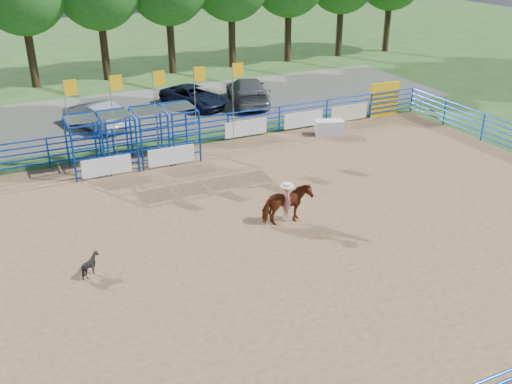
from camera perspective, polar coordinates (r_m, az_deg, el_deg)
ground at (r=20.80m, az=0.19°, el=-4.50°), size 120.00×120.00×0.00m
arena_dirt at (r=20.80m, az=0.19°, el=-4.47°), size 30.00×20.00×0.02m
gravel_strip at (r=35.75m, az=-11.63°, el=7.85°), size 40.00×10.00×0.01m
announcer_table at (r=31.12m, az=7.34°, el=6.40°), size 1.66×1.20×0.81m
horse_and_rider at (r=21.32m, az=3.09°, el=-1.10°), size 1.88×0.91×2.30m
calf at (r=19.21m, az=-16.22°, el=-6.98°), size 0.68×0.60×0.74m
car_b at (r=33.16m, az=-15.76°, el=7.44°), size 3.24×4.78×1.49m
car_c at (r=36.08m, az=-6.27°, el=9.46°), size 3.75×5.15×1.30m
car_d at (r=36.53m, az=-0.83°, el=10.05°), size 3.70×5.98×1.62m
perimeter_fence at (r=20.44m, az=0.19°, el=-2.67°), size 30.10×20.10×1.50m
chute_assembly at (r=27.39m, az=-11.42°, el=5.35°), size 19.32×2.41×4.20m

